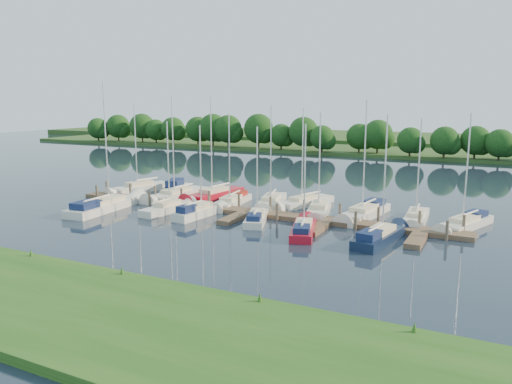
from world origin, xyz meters
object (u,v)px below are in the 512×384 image
at_px(dock, 245,213).
at_px(motorboat, 174,189).
at_px(sailboat_s_2, 199,213).
at_px(sailboat_n_5, 271,203).
at_px(sailboat_n_0, 140,189).

distance_m(dock, motorboat, 14.67).
bearing_deg(sailboat_s_2, dock, 38.33).
distance_m(sailboat_n_5, sailboat_s_2, 8.52).
bearing_deg(motorboat, sailboat_s_2, 117.16).
bearing_deg(motorboat, sailboat_n_0, 1.32).
height_order(dock, sailboat_n_5, sailboat_n_5).
relative_size(sailboat_n_0, sailboat_s_2, 1.20).
relative_size(dock, motorboat, 6.28).
relative_size(sailboat_n_0, motorboat, 1.68).
xyz_separation_m(motorboat, sailboat_n_5, (13.32, -1.60, -0.11)).
distance_m(sailboat_n_0, sailboat_s_2, 15.43).
distance_m(dock, sailboat_s_2, 4.36).
bearing_deg(dock, sailboat_s_2, -146.95).
height_order(sailboat_n_0, sailboat_n_5, sailboat_n_5).
xyz_separation_m(dock, sailboat_n_5, (0.30, 5.18, 0.07)).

